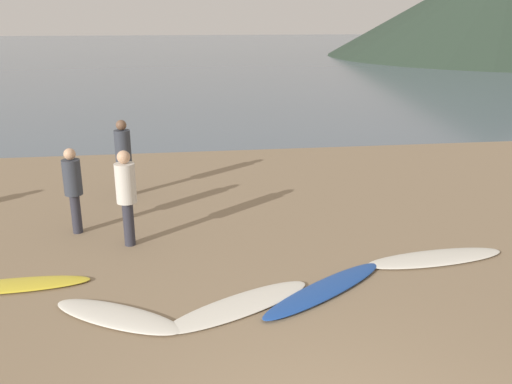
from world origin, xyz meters
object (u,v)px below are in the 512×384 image
at_px(surfboard_5, 325,289).
at_px(person_0, 73,184).
at_px(surfboard_3, 117,316).
at_px(surfboard_6, 435,258).
at_px(surfboard_4, 240,305).
at_px(person_1, 126,190).
at_px(surfboard_2, 14,285).
at_px(person_3, 123,152).

height_order(surfboard_5, person_0, person_0).
relative_size(surfboard_3, surfboard_6, 0.80).
xyz_separation_m(surfboard_4, person_0, (-2.70, 3.13, 0.92)).
bearing_deg(surfboard_6, surfboard_5, -165.36).
relative_size(person_0, person_1, 0.94).
xyz_separation_m(surfboard_4, person_1, (-1.68, 2.42, 0.98)).
height_order(surfboard_2, surfboard_4, surfboard_2).
xyz_separation_m(surfboard_4, surfboard_5, (1.29, 0.27, 0.01)).
bearing_deg(surfboard_2, surfboard_5, -12.34).
distance_m(surfboard_4, person_1, 3.10).
bearing_deg(person_0, surfboard_2, 18.14).
height_order(surfboard_2, surfboard_6, surfboard_6).
bearing_deg(person_1, surfboard_4, -0.94).
relative_size(surfboard_3, person_3, 1.14).
distance_m(person_0, person_3, 2.20).
xyz_separation_m(surfboard_3, surfboard_6, (5.04, 1.13, -0.00)).
height_order(surfboard_2, surfboard_5, surfboard_5).
bearing_deg(surfboard_2, person_3, 70.09).
bearing_deg(person_0, surfboard_6, 105.09).
bearing_deg(surfboard_3, surfboard_6, 43.36).
distance_m(person_1, person_3, 2.82).
distance_m(surfboard_5, person_1, 3.79).
xyz_separation_m(surfboard_2, surfboard_6, (6.67, 0.02, 0.00)).
relative_size(surfboard_2, surfboard_3, 1.12).
bearing_deg(surfboard_5, surfboard_4, 157.03).
xyz_separation_m(surfboard_3, surfboard_5, (2.95, 0.33, 0.01)).
xyz_separation_m(surfboard_3, person_3, (-0.33, 5.28, 0.98)).
distance_m(surfboard_2, person_0, 2.35).
bearing_deg(surfboard_5, surfboard_3, 151.59).
distance_m(surfboard_4, surfboard_5, 1.32).
bearing_deg(surfboard_4, surfboard_6, -10.04).
height_order(person_0, person_1, person_1).
bearing_deg(surfboard_4, surfboard_5, -15.81).
bearing_deg(surfboard_3, person_0, 138.77).
relative_size(surfboard_5, person_0, 1.55).
xyz_separation_m(surfboard_6, person_3, (-5.37, 4.15, 0.98)).
height_order(surfboard_4, surfboard_6, surfboard_6).
xyz_separation_m(surfboard_5, surfboard_6, (2.10, 0.80, -0.01)).
relative_size(surfboard_5, person_1, 1.46).
relative_size(surfboard_4, person_3, 1.36).
bearing_deg(surfboard_6, person_3, 136.05).
xyz_separation_m(surfboard_2, surfboard_5, (4.57, -0.78, 0.01)).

